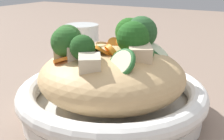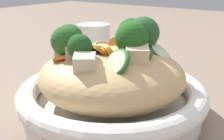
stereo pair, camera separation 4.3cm
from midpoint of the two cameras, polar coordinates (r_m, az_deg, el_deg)
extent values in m
plane|color=#806A5B|center=(0.46, -2.71, -8.90)|extent=(3.00, 3.00, 0.00)
cylinder|color=white|center=(0.46, -2.73, -7.60)|extent=(0.28, 0.28, 0.02)
torus|color=white|center=(0.45, -2.79, -4.49)|extent=(0.29, 0.29, 0.03)
ellipsoid|color=tan|center=(0.44, -2.84, -1.12)|extent=(0.22, 0.22, 0.09)
torus|color=tan|center=(0.46, 1.63, 3.58)|extent=(0.08, 0.08, 0.03)
torus|color=tan|center=(0.43, -2.50, 4.33)|extent=(0.07, 0.07, 0.02)
cone|color=#95B06A|center=(0.45, 3.07, 4.37)|extent=(0.03, 0.03, 0.02)
sphere|color=#2A562C|center=(0.45, 3.13, 7.57)|extent=(0.07, 0.07, 0.05)
cone|color=#8FB175|center=(0.46, 0.76, 4.86)|extent=(0.03, 0.03, 0.01)
sphere|color=#245B1D|center=(0.45, 0.77, 7.60)|extent=(0.06, 0.06, 0.05)
cone|color=#96AF6C|center=(0.42, -12.03, 2.24)|extent=(0.03, 0.03, 0.02)
sphere|color=#2A5D26|center=(0.41, -12.26, 5.48)|extent=(0.06, 0.06, 0.04)
cone|color=#92AD72|center=(0.41, 0.96, 3.24)|extent=(0.02, 0.02, 0.01)
sphere|color=#22591E|center=(0.40, 0.98, 6.40)|extent=(0.07, 0.07, 0.05)
cone|color=#98AE70|center=(0.39, -9.06, 1.82)|extent=(0.02, 0.02, 0.01)
sphere|color=#204C1E|center=(0.39, -9.20, 4.47)|extent=(0.05, 0.05, 0.03)
cone|color=#93B773|center=(0.44, -11.56, 3.16)|extent=(0.02, 0.02, 0.01)
sphere|color=#305D29|center=(0.43, -11.76, 6.05)|extent=(0.05, 0.05, 0.04)
cylinder|color=orange|center=(0.45, -0.92, 5.22)|extent=(0.03, 0.02, 0.02)
cylinder|color=orange|center=(0.41, -12.95, 1.96)|extent=(0.03, 0.03, 0.01)
cylinder|color=orange|center=(0.45, -2.45, 5.22)|extent=(0.03, 0.03, 0.02)
cylinder|color=orange|center=(0.40, -4.36, 3.66)|extent=(0.04, 0.04, 0.02)
cylinder|color=orange|center=(0.40, -3.10, 3.41)|extent=(0.03, 0.03, 0.03)
cylinder|color=orange|center=(0.41, -8.52, 3.31)|extent=(0.03, 0.03, 0.02)
cylinder|color=beige|center=(0.37, -1.45, 1.30)|extent=(0.04, 0.04, 0.03)
torus|color=#255E29|center=(0.37, -1.45, 1.30)|extent=(0.04, 0.05, 0.04)
cylinder|color=beige|center=(0.40, 2.40, 3.53)|extent=(0.05, 0.05, 0.02)
torus|color=#295523|center=(0.40, 2.40, 3.53)|extent=(0.06, 0.06, 0.02)
cylinder|color=beige|center=(0.45, 6.47, 3.78)|extent=(0.04, 0.04, 0.02)
torus|color=#245A2B|center=(0.45, 6.47, 3.78)|extent=(0.05, 0.04, 0.03)
cylinder|color=beige|center=(0.42, -8.08, 3.97)|extent=(0.05, 0.05, 0.02)
torus|color=#275B23|center=(0.42, -8.08, 3.97)|extent=(0.06, 0.06, 0.02)
cube|color=beige|center=(0.37, -7.91, 1.06)|extent=(0.04, 0.04, 0.03)
cube|color=beige|center=(0.44, -12.61, 3.64)|extent=(0.04, 0.04, 0.02)
cube|color=beige|center=(0.40, -10.52, 3.14)|extent=(0.03, 0.03, 0.02)
cube|color=beige|center=(0.39, 2.44, 3.06)|extent=(0.04, 0.04, 0.03)
cylinder|color=silver|center=(0.69, -7.78, 4.78)|extent=(0.08, 0.08, 0.10)
camera|label=1|loc=(0.02, -92.86, -0.96)|focal=45.43mm
camera|label=2|loc=(0.02, 87.14, 0.96)|focal=45.43mm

